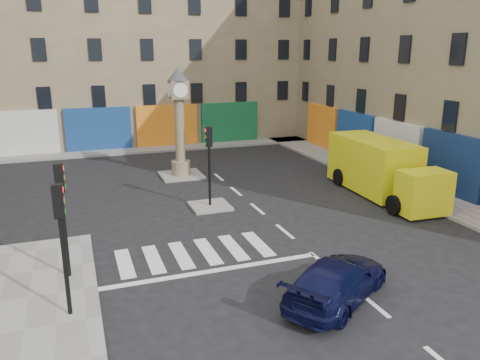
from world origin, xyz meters
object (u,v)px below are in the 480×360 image
traffic_light_left_far (62,203)px  traffic_light_left_near (61,230)px  clock_pillar (179,116)px  traffic_light_island (209,154)px  navy_sedan (337,280)px  yellow_van (381,169)px

traffic_light_left_far → traffic_light_left_near: bearing=-90.0°
traffic_light_left_far → clock_pillar: clock_pillar is taller
traffic_light_island → clock_pillar: bearing=90.0°
traffic_light_left_far → clock_pillar: bearing=61.1°
traffic_light_left_far → navy_sedan: size_ratio=0.85×
traffic_light_left_far → yellow_van: size_ratio=0.48×
yellow_van → clock_pillar: bearing=144.2°
traffic_light_island → navy_sedan: 9.69m
clock_pillar → navy_sedan: 15.73m
traffic_light_island → navy_sedan: (1.13, -9.42, -1.96)m
traffic_light_left_near → navy_sedan: size_ratio=0.85×
traffic_light_left_near → yellow_van: size_ratio=0.48×
navy_sedan → yellow_van: size_ratio=0.57×
traffic_light_left_near → traffic_light_island: (6.30, 7.80, -0.03)m
traffic_light_left_near → traffic_light_left_far: (0.00, 2.40, 0.00)m
yellow_van → navy_sedan: bearing=-129.2°
traffic_light_left_near → clock_pillar: bearing=65.5°
traffic_light_left_far → yellow_van: (15.04, 4.41, -1.26)m
traffic_light_left_near → traffic_light_island: traffic_light_left_near is taller
traffic_light_left_near → yellow_van: (15.04, 6.81, -1.26)m
traffic_light_island → traffic_light_left_near: bearing=-128.9°
traffic_light_island → navy_sedan: traffic_light_island is taller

